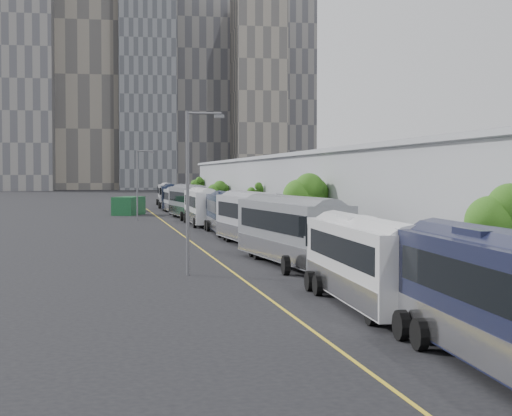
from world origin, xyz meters
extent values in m
cube|color=gray|center=(9.00, 55.00, 0.06)|extent=(10.00, 170.00, 0.12)
cube|color=gold|center=(-1.50, 55.00, 0.01)|extent=(0.12, 160.00, 0.02)
cube|color=gray|center=(13.00, 55.00, 3.40)|extent=(12.00, 160.00, 6.80)
cube|color=gray|center=(13.00, 55.00, 5.85)|extent=(12.45, 160.40, 2.57)
cube|color=gray|center=(7.10, 55.00, 7.00)|extent=(0.30, 160.00, 0.40)
cube|color=slate|center=(-35.00, 300.00, 47.50)|extent=(22.00, 22.00, 95.00)
cube|color=gray|center=(-12.00, 320.00, 60.00)|extent=(26.00, 24.00, 120.00)
cube|color=slate|center=(8.00, 310.00, 40.00)|extent=(20.00, 20.00, 80.00)
cube|color=slate|center=(28.00, 330.00, 52.50)|extent=(24.00, 24.00, 105.00)
cube|color=gray|center=(48.00, 305.00, 35.00)|extent=(18.00, 18.00, 70.00)
cube|color=slate|center=(65.00, 340.00, 45.00)|extent=(22.00, 22.00, 90.00)
cube|color=black|center=(2.18, 20.98, 1.92)|extent=(3.28, 13.12, 3.15)
cube|color=silver|center=(2.18, 20.98, 0.92)|extent=(3.31, 12.86, 1.01)
cube|color=black|center=(2.18, 22.48, 3.65)|extent=(1.41, 2.27, 0.30)
cube|color=white|center=(2.02, 33.12, 1.82)|extent=(2.98, 12.36, 2.97)
cube|color=black|center=(2.02, 32.93, 2.35)|extent=(2.97, 10.89, 1.01)
cube|color=silver|center=(2.02, 33.12, 0.87)|extent=(3.01, 12.11, 0.95)
cube|color=white|center=(2.02, 34.54, 3.44)|extent=(1.31, 2.13, 0.28)
cube|color=slate|center=(2.44, 49.03, 2.04)|extent=(4.11, 14.01, 3.35)
cube|color=black|center=(2.44, 48.82, 2.65)|extent=(4.00, 12.37, 1.14)
cube|color=silver|center=(2.44, 49.03, 0.97)|extent=(4.12, 13.74, 1.07)
cube|color=slate|center=(2.44, 50.63, 3.88)|extent=(1.60, 2.46, 0.32)
cube|color=#A1A2AB|center=(2.71, 63.24, 2.03)|extent=(3.75, 13.84, 3.31)
cube|color=black|center=(2.71, 63.03, 2.62)|extent=(3.69, 12.21, 1.13)
cube|color=silver|center=(2.71, 63.24, 0.96)|extent=(3.77, 13.57, 1.06)
cube|color=#A1A2AB|center=(2.71, 64.82, 3.84)|extent=(1.54, 2.41, 0.32)
cube|color=#161E32|center=(2.63, 76.26, 1.90)|extent=(3.02, 12.90, 3.11)
cube|color=black|center=(2.63, 76.06, 2.46)|extent=(3.03, 11.37, 1.06)
cube|color=silver|center=(2.63, 76.26, 0.90)|extent=(3.05, 12.65, 0.99)
cube|color=#161E32|center=(2.63, 77.74, 3.60)|extent=(1.36, 2.21, 0.30)
cube|color=white|center=(2.04, 89.86, 1.97)|extent=(2.81, 13.34, 3.23)
cube|color=black|center=(2.04, 89.66, 2.55)|extent=(2.85, 11.75, 1.10)
cube|color=silver|center=(2.04, 89.86, 0.94)|extent=(2.84, 13.08, 1.03)
cube|color=white|center=(2.04, 91.40, 3.74)|extent=(1.36, 2.27, 0.31)
cube|color=slate|center=(2.03, 103.20, 2.07)|extent=(3.93, 14.18, 3.39)
cube|color=black|center=(2.03, 102.99, 2.68)|extent=(3.86, 12.51, 1.15)
cube|color=silver|center=(2.03, 103.20, 0.99)|extent=(3.95, 13.90, 1.09)
cube|color=slate|center=(2.03, 104.82, 3.93)|extent=(1.59, 2.48, 0.32)
cube|color=#A9ADB4|center=(1.86, 119.34, 1.81)|extent=(2.88, 12.28, 2.96)
cube|color=black|center=(1.86, 119.15, 2.34)|extent=(2.89, 10.82, 1.01)
cube|color=silver|center=(1.86, 119.34, 0.86)|extent=(2.91, 12.04, 0.95)
cube|color=#A9ADB4|center=(1.86, 120.75, 3.43)|extent=(1.29, 2.11, 0.28)
cube|color=black|center=(1.96, 131.06, 1.97)|extent=(3.39, 13.46, 3.23)
cube|color=black|center=(1.96, 130.85, 2.56)|extent=(3.36, 11.86, 1.10)
cube|color=silver|center=(1.96, 131.06, 0.94)|extent=(3.42, 13.19, 1.03)
cube|color=black|center=(1.96, 132.60, 3.74)|extent=(1.45, 2.33, 0.31)
cube|color=#BABABC|center=(2.67, 147.30, 1.97)|extent=(3.29, 13.44, 3.23)
cube|color=black|center=(2.67, 147.10, 2.55)|extent=(3.27, 11.84, 1.10)
cube|color=silver|center=(2.67, 147.30, 0.94)|extent=(3.31, 13.17, 1.03)
cube|color=#BABABC|center=(2.67, 148.84, 3.74)|extent=(1.44, 2.31, 0.31)
cylinder|color=black|center=(5.35, 28.28, 1.79)|extent=(0.18, 0.18, 3.59)
sphere|color=#2B5B15|center=(5.35, 28.28, 3.65)|extent=(2.41, 2.41, 2.41)
cylinder|color=black|center=(5.32, 57.45, 1.92)|extent=(0.18, 0.18, 3.83)
sphere|color=#2B5B15|center=(5.32, 57.45, 3.96)|extent=(2.96, 2.96, 2.96)
cylinder|color=black|center=(6.24, 81.43, 1.81)|extent=(0.18, 0.18, 3.62)
sphere|color=#2B5B15|center=(6.24, 81.43, 3.49)|extent=(1.12, 1.12, 1.12)
cylinder|color=black|center=(5.63, 104.09, 1.59)|extent=(0.18, 0.18, 3.17)
sphere|color=#2B5B15|center=(5.63, 104.09, 3.26)|extent=(2.34, 2.34, 2.34)
cylinder|color=black|center=(5.98, 129.29, 1.94)|extent=(0.18, 0.18, 3.88)
sphere|color=#2B5B15|center=(5.98, 129.29, 3.80)|extent=(1.63, 1.63, 1.63)
cylinder|color=#59595E|center=(-4.06, 44.94, 4.34)|extent=(0.18, 0.18, 8.67)
cylinder|color=#59595E|center=(-3.16, 44.94, 8.57)|extent=(1.80, 0.14, 0.14)
cube|color=#59595E|center=(-2.36, 44.94, 8.42)|extent=(0.50, 0.22, 0.18)
cylinder|color=#59595E|center=(-4.36, 100.24, 4.09)|extent=(0.18, 0.18, 8.18)
cylinder|color=#59595E|center=(-3.46, 100.24, 8.08)|extent=(1.80, 0.14, 0.14)
cube|color=#59595E|center=(-2.66, 100.24, 7.93)|extent=(0.50, 0.22, 0.18)
cube|color=#144423|center=(-4.90, 114.25, 1.21)|extent=(4.68, 6.31, 2.41)
imported|color=black|center=(-4.68, 125.07, 0.89)|extent=(3.46, 6.59, 1.77)
camera|label=1|loc=(-8.60, -0.06, 5.32)|focal=60.00mm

